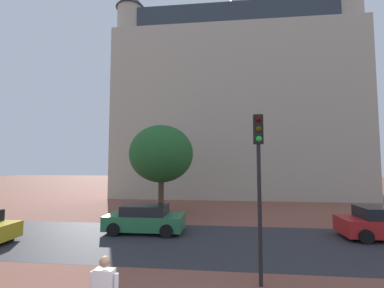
% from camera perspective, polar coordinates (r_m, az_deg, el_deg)
% --- Properties ---
extents(ground_plane, '(120.00, 120.00, 0.00)m').
position_cam_1_polar(ground_plane, '(14.93, 1.34, -18.15)').
color(ground_plane, brown).
extents(street_asphalt_strip, '(120.00, 6.36, 0.00)m').
position_cam_1_polar(street_asphalt_strip, '(12.78, 0.41, -20.54)').
color(street_asphalt_strip, '#2D2D33').
rests_on(street_asphalt_strip, ground_plane).
extents(landmark_building, '(26.14, 14.43, 37.62)m').
position_cam_1_polar(landmark_building, '(33.37, 9.37, 8.63)').
color(landmark_building, '#B2A893').
rests_on(landmark_building, ground_plane).
extents(car_green, '(4.04, 2.07, 1.40)m').
position_cam_1_polar(car_green, '(14.46, -10.20, -15.78)').
color(car_green, '#287042').
rests_on(car_green, ground_plane).
extents(traffic_light_pole, '(0.28, 0.34, 5.07)m').
position_cam_1_polar(traffic_light_pole, '(8.18, 14.38, -4.59)').
color(traffic_light_pole, black).
rests_on(traffic_light_pole, ground_plane).
extents(tree_curb_far, '(4.56, 4.56, 6.34)m').
position_cam_1_polar(tree_curb_far, '(18.87, -6.71, -2.14)').
color(tree_curb_far, '#4C3823').
rests_on(tree_curb_far, ground_plane).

